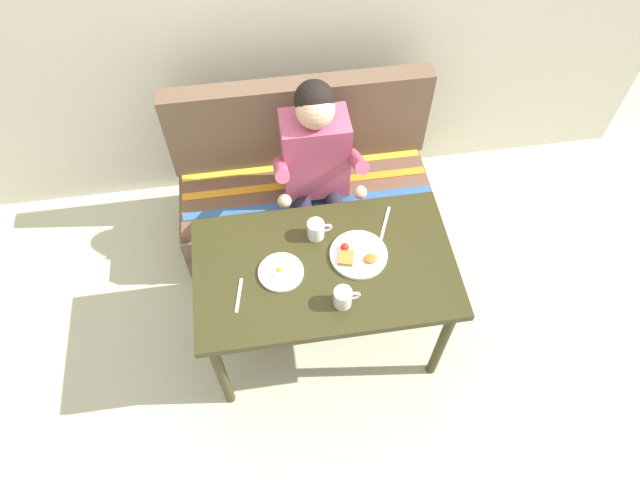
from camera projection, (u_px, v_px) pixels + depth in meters
ground_plane at (324, 334)px, 3.18m from camera, size 8.00×8.00×0.00m
table at (325, 275)px, 2.64m from camera, size 1.20×0.70×0.73m
couch at (305, 193)px, 3.34m from camera, size 1.44×0.56×1.00m
person at (317, 167)px, 2.90m from camera, size 0.45×0.61×1.21m
plate_breakfast at (358, 255)px, 2.60m from camera, size 0.27×0.27×0.05m
plate_eggs at (281, 272)px, 2.55m from camera, size 0.21×0.21×0.04m
coffee_mug at (316, 229)px, 2.63m from camera, size 0.12×0.08×0.10m
coffee_mug_second at (343, 297)px, 2.43m from camera, size 0.12×0.08×0.10m
fork at (239, 295)px, 2.49m from camera, size 0.05×0.17×0.00m
knife at (385, 223)px, 2.71m from camera, size 0.09×0.19×0.00m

